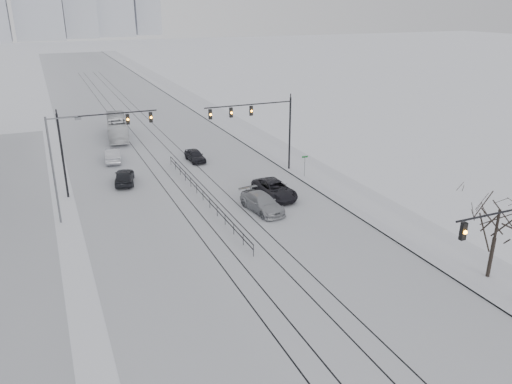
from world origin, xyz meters
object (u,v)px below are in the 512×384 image
(bare_tree, at_px, (499,217))
(sedan_sb_inner, at_px, (124,176))
(sedan_sb_outer, at_px, (113,155))
(sedan_nb_front, at_px, (275,189))
(box_truck, at_px, (117,127))
(sedan_nb_far, at_px, (195,156))
(sedan_nb_right, at_px, (262,203))
(traffic_mast_near, at_px, (511,242))

(bare_tree, xyz_separation_m, sedan_sb_inner, (-19.11, 28.60, -3.70))
(sedan_sb_outer, relative_size, sedan_nb_front, 0.85)
(box_truck, bearing_deg, sedan_nb_far, 120.96)
(sedan_nb_far, bearing_deg, sedan_nb_right, -88.76)
(sedan_nb_front, bearing_deg, bare_tree, -73.07)
(sedan_sb_outer, xyz_separation_m, sedan_nb_right, (9.88, -20.24, -0.02))
(bare_tree, xyz_separation_m, sedan_nb_front, (-6.70, 19.16, -3.70))
(bare_tree, bearing_deg, sedan_sb_inner, 123.75)
(traffic_mast_near, height_order, bare_tree, traffic_mast_near)
(sedan_nb_far, bearing_deg, sedan_sb_outer, 154.90)
(box_truck, bearing_deg, sedan_nb_right, 110.40)
(sedan_nb_front, distance_m, sedan_nb_right, 3.58)
(traffic_mast_near, distance_m, sedan_nb_front, 22.88)
(sedan_nb_far, relative_size, box_truck, 0.38)
(sedan_nb_front, xyz_separation_m, sedan_nb_right, (-2.46, -2.60, -0.01))
(sedan_sb_inner, xyz_separation_m, sedan_nb_far, (8.84, 4.57, -0.11))
(traffic_mast_near, bearing_deg, sedan_nb_front, 100.95)
(bare_tree, distance_m, sedan_nb_far, 34.93)
(traffic_mast_near, xyz_separation_m, sedan_sb_inner, (-16.70, 31.60, -3.77))
(traffic_mast_near, distance_m, sedan_nb_far, 37.22)
(sedan_sb_outer, xyz_separation_m, box_truck, (2.20, 10.81, 0.68))
(sedan_sb_inner, relative_size, box_truck, 0.44)
(bare_tree, height_order, sedan_nb_far, bare_tree)
(sedan_nb_front, height_order, sedan_nb_far, sedan_nb_front)
(sedan_nb_right, distance_m, box_truck, 32.00)
(box_truck, bearing_deg, sedan_sb_outer, 85.02)
(sedan_nb_right, bearing_deg, sedan_nb_far, 86.30)
(sedan_sb_outer, bearing_deg, sedan_nb_front, 133.10)
(sedan_sb_outer, bearing_deg, sedan_nb_far, 165.64)
(bare_tree, relative_size, sedan_sb_outer, 1.27)
(sedan_sb_inner, bearing_deg, sedan_nb_right, 141.28)
(sedan_nb_front, relative_size, sedan_nb_right, 1.06)
(bare_tree, xyz_separation_m, sedan_sb_outer, (-19.04, 36.80, -3.70))
(box_truck, bearing_deg, traffic_mast_near, 112.42)
(traffic_mast_near, xyz_separation_m, sedan_sb_outer, (-16.62, 39.80, -3.77))
(traffic_mast_near, distance_m, sedan_nb_right, 21.03)
(sedan_sb_outer, xyz_separation_m, sedan_nb_far, (8.77, -3.63, -0.11))
(sedan_nb_right, height_order, sedan_nb_far, sedan_nb_right)
(sedan_sb_outer, height_order, sedan_nb_right, sedan_sb_outer)
(traffic_mast_near, height_order, box_truck, traffic_mast_near)
(sedan_sb_inner, distance_m, sedan_nb_front, 15.59)
(traffic_mast_near, bearing_deg, box_truck, 105.91)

